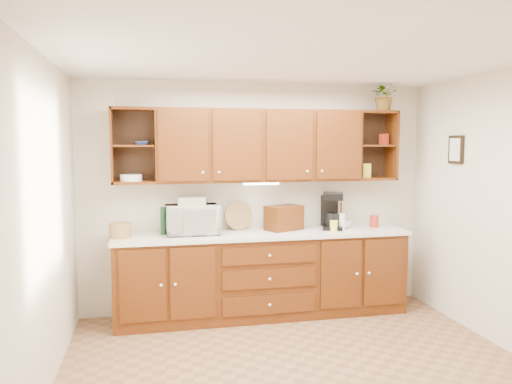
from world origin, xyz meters
name	(u,v)px	position (x,y,z in m)	size (l,w,h in m)	color
floor	(301,373)	(0.00, 0.00, 0.00)	(4.00, 4.00, 0.00)	olive
ceiling	(304,56)	(0.00, 0.00, 2.60)	(4.00, 4.00, 0.00)	white
back_wall	(257,197)	(0.00, 1.75, 1.30)	(4.00, 4.00, 0.00)	beige
left_wall	(40,228)	(-2.00, 0.00, 1.30)	(3.50, 3.50, 0.00)	beige
base_cabinets	(263,276)	(0.00, 1.45, 0.45)	(3.20, 0.60, 0.90)	#3E1E07
countertop	(263,234)	(0.00, 1.44, 0.92)	(3.24, 0.64, 0.04)	silver
upper_cabinets	(261,145)	(0.01, 1.59, 1.89)	(3.20, 0.33, 0.80)	#3E1E07
undercabinet_light	(261,184)	(0.00, 1.53, 1.47)	(0.40, 0.05, 0.03)	white
framed_picture	(456,150)	(1.98, 0.90, 1.85)	(0.03, 0.24, 0.30)	black
wicker_basket	(120,230)	(-1.52, 1.45, 1.02)	(0.22, 0.22, 0.15)	olive
microwave	(193,220)	(-0.77, 1.50, 1.10)	(0.56, 0.38, 0.31)	beige
towel_stack	(192,201)	(-0.77, 1.50, 1.30)	(0.29, 0.21, 0.09)	#CEC661
wine_bottle	(163,221)	(-1.07, 1.54, 1.09)	(0.06, 0.06, 0.30)	black
woven_tray	(238,229)	(-0.23, 1.67, 0.95)	(0.33, 0.33, 0.02)	olive
bread_box	(284,218)	(0.26, 1.54, 1.08)	(0.39, 0.25, 0.28)	#3E1E07
mug_tree	(341,224)	(0.94, 1.52, 0.99)	(0.27, 0.27, 0.30)	#3E1E07
canister_red	(374,221)	(1.35, 1.50, 1.01)	(0.10, 0.10, 0.14)	#A82918
canister_white	(341,221)	(0.91, 1.41, 1.03)	(0.08, 0.08, 0.19)	white
canister_yellow	(334,226)	(0.80, 1.37, 1.00)	(0.09, 0.09, 0.12)	yellow
coffee_maker	(332,211)	(0.83, 1.51, 1.14)	(0.31, 0.35, 0.42)	black
bowl_stack	(142,143)	(-1.28, 1.57, 1.92)	(0.16, 0.16, 0.04)	#284295
plate_stack	(131,178)	(-1.40, 1.56, 1.56)	(0.23, 0.23, 0.07)	white
pantry_box_yellow	(366,170)	(1.27, 1.58, 1.60)	(0.09, 0.07, 0.16)	yellow
pantry_box_red	(384,139)	(1.48, 1.58, 1.96)	(0.08, 0.07, 0.13)	#A82918
potted_plant	(384,95)	(1.45, 1.53, 2.47)	(0.32, 0.28, 0.35)	#999999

